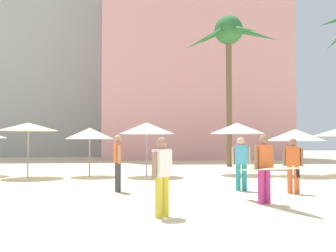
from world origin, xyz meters
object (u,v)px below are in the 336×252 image
Objects in this scene: cafe_umbrella_4 at (237,128)px; person_near_right at (241,161)px; cafe_umbrella_5 at (28,127)px; person_mid_right at (293,163)px; palm_tree_left at (229,39)px; person_mid_center at (265,167)px; person_mid_left at (118,160)px; person_far_right at (162,173)px; cafe_umbrella_2 at (147,128)px; cafe_umbrella_3 at (90,133)px; cafe_umbrella_7 at (295,135)px.

cafe_umbrella_4 reaches higher than person_near_right.
cafe_umbrella_5 reaches higher than person_mid_right.
person_mid_center is at bearing -98.46° from palm_tree_left.
person_near_right is at bearing 168.36° from person_mid_left.
palm_tree_left reaches higher than person_far_right.
cafe_umbrella_5 reaches higher than person_far_right.
person_mid_center is at bearing -69.96° from cafe_umbrella_2.
cafe_umbrella_3 is at bearing 149.58° from person_far_right.
person_far_right is at bearing -111.01° from cafe_umbrella_4.
palm_tree_left is at bearing -129.40° from person_mid_left.
person_near_right is (-3.80, -5.31, -0.93)m from cafe_umbrella_7.
person_mid_center is (8.17, -7.89, -1.29)m from cafe_umbrella_5.
person_far_right is at bearing 93.25° from person_mid_left.
cafe_umbrella_4 reaches higher than person_mid_center.
cafe_umbrella_4 is 9.57m from cafe_umbrella_5.
cafe_umbrella_5 is 1.44× the size of person_mid_left.
person_near_right is (3.94, 0.08, -0.04)m from person_mid_left.
palm_tree_left reaches higher than cafe_umbrella_7.
cafe_umbrella_7 is at bearing -177.38° from person_mid_right.
cafe_umbrella_4 is 8.19m from person_mid_left.
palm_tree_left is 14.17m from person_near_right.
cafe_umbrella_4 reaches higher than person_far_right.
palm_tree_left is 11.82m from cafe_umbrella_3.
cafe_umbrella_3 is 5.98m from person_mid_left.
person_far_right is (-4.88, -16.40, -7.12)m from palm_tree_left.
cafe_umbrella_4 is 1.46× the size of person_mid_left.
cafe_umbrella_4 is at bearing 4.42° from cafe_umbrella_3.
person_mid_right is (4.44, -6.13, -1.25)m from cafe_umbrella_2.
cafe_umbrella_7 reaches higher than person_far_right.
cafe_umbrella_3 is 7.98m from person_near_right.
cafe_umbrella_5 is at bearing -173.81° from cafe_umbrella_4.
person_mid_left is at bearing 149.29° from person_far_right.
person_mid_left is 3.94m from person_near_right.
person_far_right is 5.11m from person_near_right.
person_near_right reaches higher than person_far_right.
cafe_umbrella_2 is at bearing 2.92° from cafe_umbrella_5.
cafe_umbrella_2 is 0.92× the size of cafe_umbrella_7.
cafe_umbrella_5 is 6.82m from person_mid_left.
cafe_umbrella_5 is 1.52× the size of person_mid_right.
palm_tree_left is at bearing 52.40° from cafe_umbrella_2.
cafe_umbrella_7 is (6.83, -0.04, -0.31)m from cafe_umbrella_2.
cafe_umbrella_5 reaches higher than person_near_right.
cafe_umbrella_7 is 6.62m from person_mid_right.
cafe_umbrella_7 reaches higher than person_mid_right.
cafe_umbrella_2 is at bearing 36.68° from person_near_right.
person_mid_right is 0.94× the size of person_mid_left.
cafe_umbrella_7 is 1.60× the size of person_near_right.
cafe_umbrella_5 is at bearing -177.08° from cafe_umbrella_2.
person_far_right is at bearing 97.27° from person_mid_center.
palm_tree_left is at bearing 81.71° from cafe_umbrella_4.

